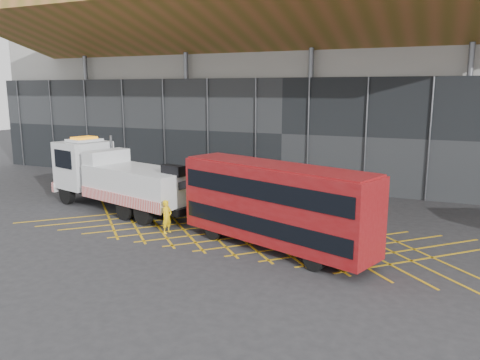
% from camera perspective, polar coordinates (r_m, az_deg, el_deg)
% --- Properties ---
extents(ground_plane, '(120.00, 120.00, 0.00)m').
position_cam_1_polar(ground_plane, '(25.70, -7.52, -5.33)').
color(ground_plane, '#29292B').
extents(road_markings, '(24.76, 7.16, 0.01)m').
position_cam_1_polar(road_markings, '(23.94, 0.75, -6.45)').
color(road_markings, gold).
rests_on(road_markings, ground_plane).
extents(construction_building, '(55.00, 23.97, 18.00)m').
position_cam_1_polar(construction_building, '(40.97, 8.40, 13.40)').
color(construction_building, '#989792').
rests_on(construction_building, ground_plane).
extents(recovery_truck, '(12.29, 5.56, 4.29)m').
position_cam_1_polar(recovery_truck, '(29.10, -14.86, 0.33)').
color(recovery_truck, black).
rests_on(recovery_truck, ground_plane).
extents(bus_towed, '(9.82, 5.29, 3.93)m').
position_cam_1_polar(bus_towed, '(21.06, 4.28, -2.78)').
color(bus_towed, maroon).
rests_on(bus_towed, ground_plane).
extents(worker, '(0.50, 0.67, 1.70)m').
position_cam_1_polar(worker, '(24.00, -8.90, -4.44)').
color(worker, yellow).
rests_on(worker, ground_plane).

